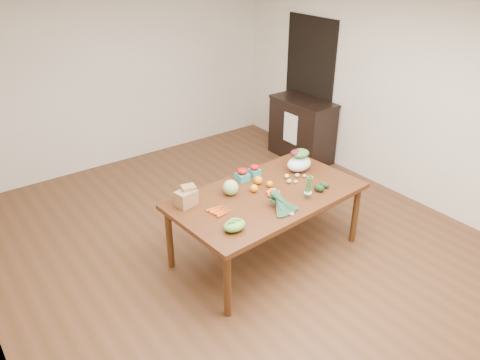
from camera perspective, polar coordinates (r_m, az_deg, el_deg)
floor at (r=5.31m, az=0.18°, el=-8.37°), size 6.00×6.00×0.00m
room_walls at (r=4.65m, az=0.20°, el=5.22°), size 5.02×6.02×2.70m
dining_table at (r=5.05m, az=3.21°, el=-5.39°), size 2.07×1.24×0.75m
doorway_dark at (r=7.43m, az=8.35°, el=11.16°), size 0.02×1.00×2.10m
cabinet at (r=7.32m, az=7.56°, el=6.15°), size 0.52×1.02×0.94m
dish_towel at (r=7.11m, az=6.17°, el=6.27°), size 0.02×0.28×0.45m
paper_bag at (r=4.63m, az=-6.57°, el=-2.02°), size 0.28×0.24×0.19m
cabbage at (r=4.80m, az=-1.15°, el=-0.92°), size 0.16×0.16×0.16m
strawberry_basket_a at (r=5.09m, az=0.29°, el=0.55°), size 0.13×0.13×0.11m
strawberry_basket_b at (r=5.20m, az=1.77°, el=1.11°), size 0.12×0.12×0.10m
orange_a at (r=4.86m, az=1.73°, el=-1.02°), size 0.08×0.08×0.08m
orange_b at (r=5.02m, az=2.24°, el=-0.02°), size 0.09×0.09×0.09m
orange_c at (r=4.97m, az=3.63°, el=-0.49°), size 0.07×0.07×0.07m
mandarin_cluster at (r=4.82m, az=4.20°, el=-1.42°), size 0.19×0.19×0.08m
carrots at (r=4.54m, az=-2.43°, el=-3.72°), size 0.23×0.20×0.03m
snap_pea_bag at (r=4.25m, az=-0.68°, el=-5.55°), size 0.22×0.16×0.10m
kale_bunch at (r=4.53m, az=5.46°, el=-2.92°), size 0.35×0.42×0.16m
asparagus_bundle at (r=4.76m, az=8.31°, el=-0.88°), size 0.09×0.12×0.26m
potato_a at (r=5.06m, az=6.01°, el=-0.16°), size 0.06×0.05×0.05m
potato_b at (r=5.08m, az=6.81°, el=-0.21°), size 0.04×0.04×0.04m
potato_c at (r=5.20m, az=6.99°, el=0.57°), size 0.05×0.05×0.05m
potato_d at (r=5.17m, az=5.72°, el=0.47°), size 0.06×0.05×0.05m
potato_e at (r=5.21m, az=7.88°, el=0.50°), size 0.04×0.04×0.04m
avocado_a at (r=4.94m, az=9.61°, el=-0.97°), size 0.11×0.14×0.08m
avocado_b at (r=5.02m, az=10.28°, el=-0.59°), size 0.10×0.12×0.07m
salad_bag at (r=5.32m, az=7.24°, el=2.28°), size 0.31×0.24×0.23m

